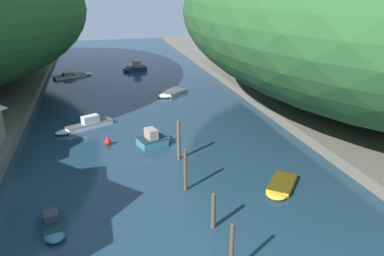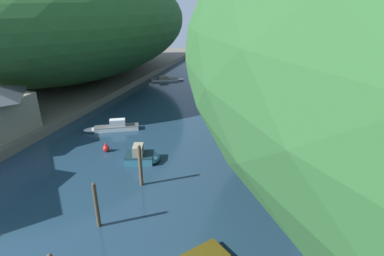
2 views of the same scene
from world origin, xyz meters
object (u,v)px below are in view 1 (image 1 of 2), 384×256
at_px(boat_cabin_cruiser, 53,225).
at_px(boat_navy_launch, 134,68).
at_px(boat_small_dinghy, 155,140).
at_px(boat_far_right_bank, 171,93).
at_px(boat_red_skiff, 73,75).
at_px(channel_buoy_near, 108,142).
at_px(boat_open_rowboat, 84,126).
at_px(boat_white_cruiser, 280,187).

distance_m(boat_cabin_cruiser, boat_navy_launch, 43.93).
height_order(boat_small_dinghy, boat_far_right_bank, boat_small_dinghy).
relative_size(boat_red_skiff, channel_buoy_near, 6.69).
relative_size(boat_open_rowboat, channel_buoy_near, 6.27).
bearing_deg(boat_red_skiff, boat_white_cruiser, -1.12).
distance_m(boat_cabin_cruiser, boat_far_right_bank, 29.79).
xyz_separation_m(boat_small_dinghy, boat_open_rowboat, (-6.31, 5.69, -0.11)).
height_order(boat_white_cruiser, boat_far_right_bank, boat_far_right_bank).
bearing_deg(boat_red_skiff, boat_open_rowboat, -17.73).
bearing_deg(boat_far_right_bank, boat_cabin_cruiser, 114.95).
relative_size(boat_cabin_cruiser, boat_navy_launch, 0.84).
bearing_deg(boat_far_right_bank, channel_buoy_near, 109.36).
bearing_deg(boat_open_rowboat, boat_red_skiff, -21.58).
relative_size(boat_navy_launch, channel_buoy_near, 4.48).
relative_size(boat_small_dinghy, boat_red_skiff, 0.55).
distance_m(boat_cabin_cruiser, boat_white_cruiser, 15.35).
distance_m(boat_cabin_cruiser, boat_open_rowboat, 16.89).
relative_size(boat_small_dinghy, boat_white_cruiser, 0.88).
xyz_separation_m(boat_red_skiff, boat_white_cruiser, (15.62, -40.24, -0.04)).
bearing_deg(boat_navy_launch, boat_open_rowboat, 156.39).
xyz_separation_m(boat_white_cruiser, boat_navy_launch, (-5.75, 41.99, 0.31)).
xyz_separation_m(boat_open_rowboat, boat_white_cruiser, (13.66, -15.93, -0.17)).
height_order(boat_red_skiff, boat_open_rowboat, boat_open_rowboat).
height_order(boat_white_cruiser, channel_buoy_near, channel_buoy_near).
distance_m(boat_red_skiff, boat_open_rowboat, 24.40).
relative_size(boat_small_dinghy, boat_open_rowboat, 0.59).
xyz_separation_m(boat_white_cruiser, channel_buoy_near, (-11.55, 11.16, 0.15)).
xyz_separation_m(boat_red_skiff, channel_buoy_near, (4.07, -29.09, 0.11)).
relative_size(boat_cabin_cruiser, boat_far_right_bank, 0.75).
bearing_deg(boat_navy_launch, boat_red_skiff, 93.32).
relative_size(boat_cabin_cruiser, boat_red_skiff, 0.56).
xyz_separation_m(boat_small_dinghy, boat_red_skiff, (-8.27, 30.01, -0.24)).
distance_m(boat_small_dinghy, boat_open_rowboat, 8.50).
height_order(boat_cabin_cruiser, boat_navy_launch, boat_navy_launch).
distance_m(boat_red_skiff, boat_far_right_bank, 19.16).
height_order(boat_red_skiff, boat_navy_launch, boat_navy_launch).
height_order(boat_small_dinghy, boat_white_cruiser, boat_small_dinghy).
height_order(boat_open_rowboat, boat_far_right_bank, boat_open_rowboat).
bearing_deg(boat_white_cruiser, channel_buoy_near, -3.92).
bearing_deg(channel_buoy_near, boat_far_right_bank, 59.35).
xyz_separation_m(boat_red_skiff, boat_far_right_bank, (12.92, -14.15, -0.03)).
bearing_deg(boat_red_skiff, channel_buoy_near, -14.37).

